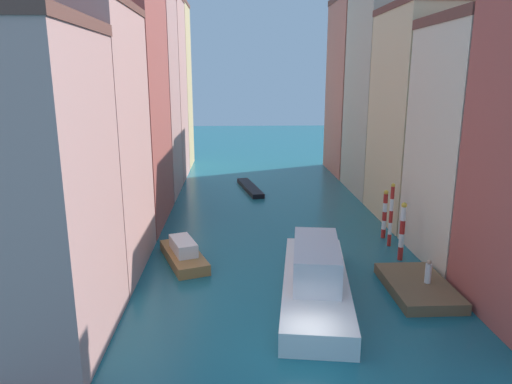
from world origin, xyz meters
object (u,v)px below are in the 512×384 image
mooring_pole_2 (385,213)px  mooring_pole_0 (402,231)px  mooring_pole_1 (391,214)px  waterfront_dock (418,287)px  vaporetto_white (316,278)px  person_on_dock (428,272)px  gondola_black (250,188)px  motorboat_0 (184,254)px

mooring_pole_2 → mooring_pole_0: bearing=-93.1°
mooring_pole_1 → mooring_pole_2: 1.85m
mooring_pole_1 → waterfront_dock: bearing=-96.0°
waterfront_dock → vaporetto_white: 6.17m
person_on_dock → gondola_black: person_on_dock is taller
person_on_dock → mooring_pole_1: (0.33, 7.79, 1.16)m
gondola_black → mooring_pole_2: bearing=-58.8°
person_on_dock → mooring_pole_2: mooring_pole_2 is taller
mooring_pole_2 → motorboat_0: bearing=-164.5°
mooring_pole_0 → person_on_dock: bearing=-92.3°
mooring_pole_2 → waterfront_dock: bearing=-95.6°
motorboat_0 → person_on_dock: bearing=-20.1°
waterfront_dock → vaporetto_white: vaporetto_white is taller
mooring_pole_0 → mooring_pole_1: (0.12, 2.74, 0.33)m
mooring_pole_2 → motorboat_0: 15.75m
mooring_pole_1 → vaporetto_white: bearing=-131.1°
person_on_dock → mooring_pole_1: bearing=87.6°
mooring_pole_2 → vaporetto_white: (-7.04, -9.72, -0.82)m
mooring_pole_0 → mooring_pole_2: mooring_pole_0 is taller
person_on_dock → mooring_pole_1: 7.88m
mooring_pole_2 → vaporetto_white: size_ratio=0.30×
waterfront_dock → mooring_pole_0: size_ratio=1.43×
mooring_pole_0 → motorboat_0: mooring_pole_0 is taller
mooring_pole_1 → motorboat_0: bearing=-170.9°
mooring_pole_0 → motorboat_0: size_ratio=0.66×
mooring_pole_1 → gondola_black: (-9.77, 18.17, -2.20)m
mooring_pole_1 → motorboat_0: (-14.99, -2.41, -1.86)m
motorboat_0 → mooring_pole_1: bearing=9.1°
mooring_pole_0 → vaporetto_white: size_ratio=0.32×
waterfront_dock → mooring_pole_2: mooring_pole_2 is taller
vaporetto_white → motorboat_0: bearing=145.6°
person_on_dock → mooring_pole_0: 5.12m
waterfront_dock → mooring_pole_0: mooring_pole_0 is taller
waterfront_dock → mooring_pole_1: 8.00m
vaporetto_white → mooring_pole_2: bearing=54.1°
waterfront_dock → mooring_pole_2: size_ratio=1.52×
mooring_pole_0 → vaporetto_white: mooring_pole_0 is taller
waterfront_dock → vaporetto_white: size_ratio=0.45×
person_on_dock → mooring_pole_2: bearing=87.3°
mooring_pole_1 → vaporetto_white: mooring_pole_1 is taller
mooring_pole_0 → mooring_pole_1: mooring_pole_1 is taller
waterfront_dock → mooring_pole_2: bearing=84.4°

